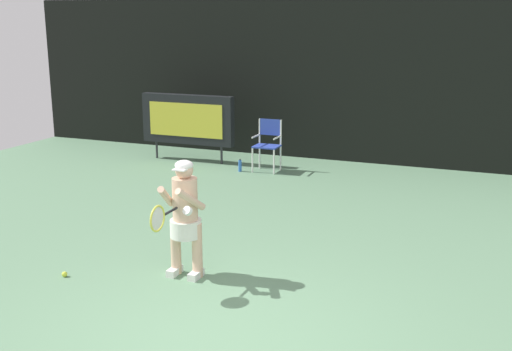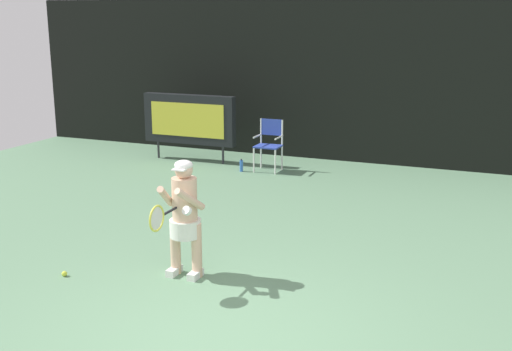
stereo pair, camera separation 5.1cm
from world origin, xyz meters
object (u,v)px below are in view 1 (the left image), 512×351
Objects in this scene: water_bottle at (240,166)px; tennis_ball_loose at (65,274)px; scoreboard at (188,119)px; tennis_player at (185,214)px; umpire_chair at (268,142)px; tennis_racket at (158,218)px.

tennis_ball_loose is (0.17, -5.91, -0.09)m from water_bottle.
tennis_ball_loose is at bearing -88.36° from water_bottle.
scoreboard is 8.30× the size of water_bottle.
tennis_player reaches higher than water_bottle.
umpire_chair is 15.88× the size of tennis_ball_loose.
scoreboard is at bearing 174.32° from umpire_chair.
water_bottle is at bearing 84.76° from tennis_racket.
tennis_racket is at bearing -80.54° from umpire_chair.
umpire_chair is at bearing -5.68° from scoreboard.
umpire_chair is 6.25m from tennis_ball_loose.
tennis_racket is at bearing -91.49° from tennis_player.
tennis_racket reaches higher than tennis_ball_loose.
scoreboard is 2.04m from umpire_chair.
tennis_ball_loose is (-1.37, -0.02, -0.90)m from tennis_racket.
scoreboard is at bearing 104.49° from tennis_ball_loose.
tennis_racket is (3.03, -6.40, -0.02)m from scoreboard.
umpire_chair is (2.00, -0.20, -0.33)m from scoreboard.
umpire_chair is 0.77m from water_bottle.
water_bottle reaches higher than tennis_ball_loose.
tennis_player reaches higher than tennis_racket.
scoreboard reaches higher than tennis_ball_loose.
water_bottle is 3.90× the size of tennis_ball_loose.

